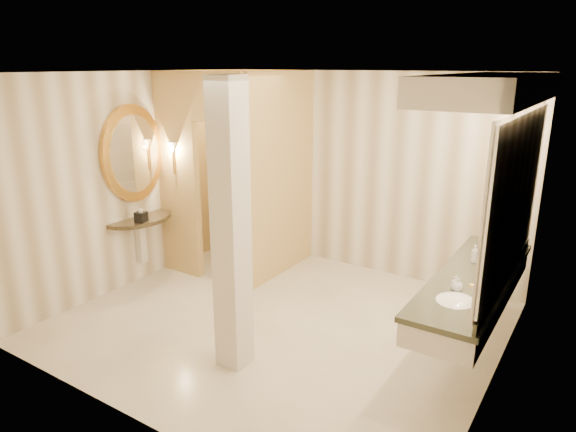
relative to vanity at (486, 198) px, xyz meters
name	(u,v)px	position (x,y,z in m)	size (l,w,h in m)	color
floor	(279,322)	(-1.98, -0.40, -1.63)	(4.50, 4.50, 0.00)	white
ceiling	(277,73)	(-1.98, -0.40, 1.07)	(4.50, 4.50, 0.00)	white
wall_back	(360,173)	(-1.98, 1.60, -0.28)	(4.50, 0.02, 2.70)	white
wall_front	(126,267)	(-1.98, -2.40, -0.28)	(4.50, 0.02, 2.70)	white
wall_left	(132,181)	(-4.23, -0.40, -0.28)	(0.02, 4.00, 2.70)	white
wall_right	(506,246)	(0.27, -0.40, -0.28)	(0.02, 4.00, 2.70)	white
toilet_closet	(248,175)	(-3.11, 0.57, -0.24)	(1.50, 1.55, 2.70)	#F5D480
wall_sconce	(173,149)	(-3.90, 0.03, 0.10)	(0.14, 0.14, 0.42)	gold
vanity	(486,198)	(0.00, 0.00, 0.00)	(0.75, 2.53, 2.09)	beige
console_shelf	(135,182)	(-4.19, -0.39, -0.29)	(0.94, 0.94, 1.92)	black
pillar	(231,230)	(-1.88, -1.30, -0.28)	(0.27, 0.27, 2.70)	beige
tissue_box	(141,217)	(-3.97, -0.52, -0.69)	(0.13, 0.13, 0.13)	black
toilet	(248,233)	(-3.45, 0.98, -1.23)	(0.44, 0.77, 0.79)	white
soap_bottle_a	(456,283)	(-0.09, -0.41, -0.69)	(0.05, 0.06, 0.12)	beige
soap_bottle_b	(458,285)	(-0.07, -0.43, -0.69)	(0.09, 0.09, 0.12)	silver
soap_bottle_c	(475,254)	(-0.11, 0.32, -0.66)	(0.07, 0.07, 0.19)	#C6B28C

